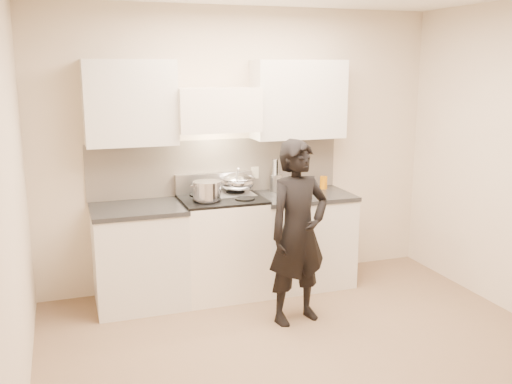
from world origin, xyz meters
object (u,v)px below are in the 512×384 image
Objects in this scene: counter_right at (302,239)px; utensil_crock at (276,182)px; wok at (237,182)px; stove at (222,246)px; person at (298,233)px.

utensil_crock is (-0.22, 0.19, 0.56)m from counter_right.
stove is at bearing -144.09° from wok.
utensil_crock is (0.41, 0.05, -0.03)m from wok.
person is at bearing -99.85° from utensil_crock.
wok is (0.20, 0.14, 0.58)m from stove.
counter_right is 0.59× the size of person.
stove is 0.83m from counter_right.
utensil_crock is at bearing 6.45° from wok.
counter_right is at bearing 0.00° from stove.
person is at bearing -116.32° from counter_right.
utensil_crock is (0.61, 0.19, 0.54)m from stove.
person reaches higher than counter_right.
wok is at bearing 167.09° from counter_right.
stove is at bearing -180.00° from counter_right.
utensil_crock is 1.02m from person.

